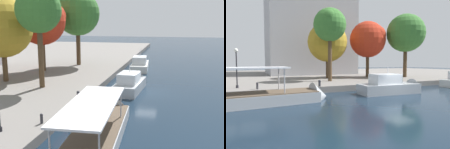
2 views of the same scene
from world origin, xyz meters
The scene contains 10 objects.
ground_plane centered at (0.00, 0.00, 0.00)m, with size 220.00×220.00×0.00m, color #142333.
tour_boat_0 centered at (-14.20, 1.64, 0.37)m, with size 14.95×3.88×4.26m.
motor_yacht_1 centered at (0.74, 1.77, 0.63)m, with size 8.03×3.05×3.91m.
motor_yacht_2 centered at (15.32, 2.62, 0.61)m, with size 8.85×3.18×4.42m.
mooring_bollard_0 centered at (-13.38, 5.95, 1.13)m, with size 0.22×0.22×0.74m.
mooring_bollard_1 centered at (-6.78, 5.58, 1.14)m, with size 0.30×0.30×0.77m.
tree_0 centered at (12.73, 12.84, 9.12)m, with size 7.11×7.11×11.90m.
tree_1 centered at (-3.29, 11.10, 8.99)m, with size 4.85×4.99×10.73m.
tree_2 centered at (-1.46, 17.04, 7.37)m, with size 7.07×7.07×9.97m.
tree_3 centered at (6.50, 15.52, 7.87)m, with size 6.83×6.83×10.57m.
Camera 1 is at (-30.64, -3.21, 7.96)m, focal length 44.71 mm.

